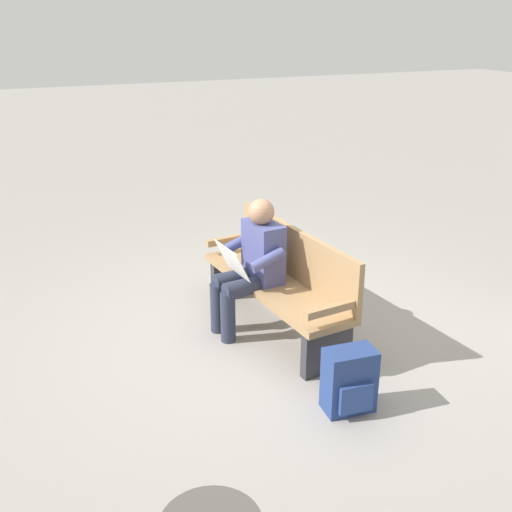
% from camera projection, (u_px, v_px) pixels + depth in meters
% --- Properties ---
extents(ground_plane, '(40.00, 40.00, 0.00)m').
position_uv_depth(ground_plane, '(274.00, 328.00, 5.47)').
color(ground_plane, gray).
extents(bench_near, '(1.84, 0.68, 0.90)m').
position_uv_depth(bench_near, '(281.00, 280.00, 5.33)').
color(bench_near, '#9E7A51').
rests_on(bench_near, ground).
extents(person_seated, '(0.60, 0.60, 1.18)m').
position_uv_depth(person_seated, '(252.00, 263.00, 5.25)').
color(person_seated, '#474C84').
rests_on(person_seated, ground).
extents(backpack, '(0.28, 0.37, 0.47)m').
position_uv_depth(backpack, '(349.00, 381.00, 4.28)').
color(backpack, navy).
rests_on(backpack, ground).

